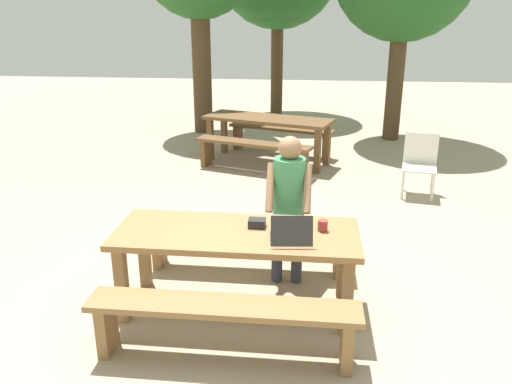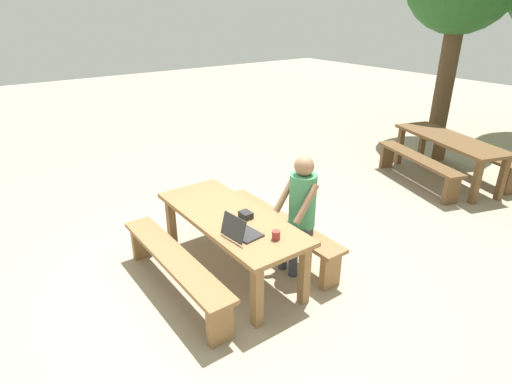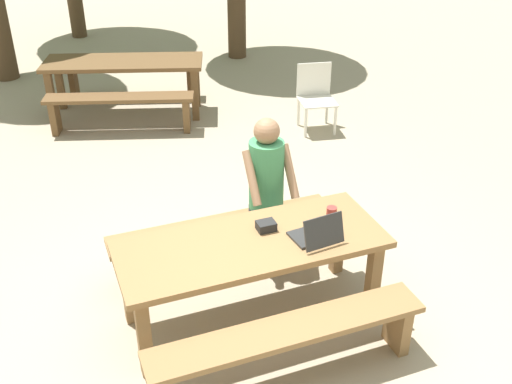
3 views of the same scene
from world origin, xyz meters
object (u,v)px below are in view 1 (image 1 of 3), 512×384
object	(u,v)px
person_seated	(289,197)
picnic_table_mid	(268,125)
small_pouch	(257,223)
plastic_chair	(420,163)
coffee_mug	(323,226)
picnic_table_front	(237,243)
laptop	(291,235)

from	to	relation	value
person_seated	picnic_table_mid	xyz separation A→B (m)	(-0.51, 3.78, -0.15)
person_seated	picnic_table_mid	bearing A→B (deg)	97.70
small_pouch	picnic_table_mid	distance (m)	4.34
picnic_table_mid	plastic_chair	bearing A→B (deg)	-13.41
small_pouch	plastic_chair	xyz separation A→B (m)	(1.89, 3.00, -0.31)
coffee_mug	person_seated	xyz separation A→B (m)	(-0.30, 0.57, 0.03)
plastic_chair	small_pouch	bearing A→B (deg)	-111.35
picnic_table_front	person_seated	world-z (taller)	person_seated
laptop	small_pouch	size ratio (longest dim) A/B	2.47
person_seated	plastic_chair	world-z (taller)	person_seated
coffee_mug	plastic_chair	size ratio (longest dim) A/B	0.11
coffee_mug	picnic_table_mid	distance (m)	4.43
small_pouch	person_seated	world-z (taller)	person_seated
laptop	person_seated	size ratio (longest dim) A/B	0.26
picnic_table_front	person_seated	xyz separation A→B (m)	(0.39, 0.65, 0.17)
coffee_mug	person_seated	bearing A→B (deg)	117.74
person_seated	picnic_table_mid	world-z (taller)	person_seated
picnic_table_front	picnic_table_mid	distance (m)	4.43
picnic_table_front	plastic_chair	bearing A→B (deg)	56.67
laptop	plastic_chair	world-z (taller)	laptop
coffee_mug	picnic_table_mid	world-z (taller)	coffee_mug
coffee_mug	plastic_chair	world-z (taller)	plastic_chair
laptop	small_pouch	distance (m)	0.39
small_pouch	person_seated	distance (m)	0.60
plastic_chair	picnic_table_mid	size ratio (longest dim) A/B	0.38
picnic_table_front	laptop	size ratio (longest dim) A/B	5.75
small_pouch	picnic_table_mid	xyz separation A→B (m)	(-0.28, 4.33, -0.11)
laptop	coffee_mug	xyz separation A→B (m)	(0.24, 0.24, -0.01)
picnic_table_front	laptop	xyz separation A→B (m)	(0.44, -0.17, 0.16)
coffee_mug	picnic_table_mid	xyz separation A→B (m)	(-0.81, 4.35, -0.12)
small_pouch	picnic_table_mid	size ratio (longest dim) A/B	0.06
laptop	small_pouch	world-z (taller)	laptop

